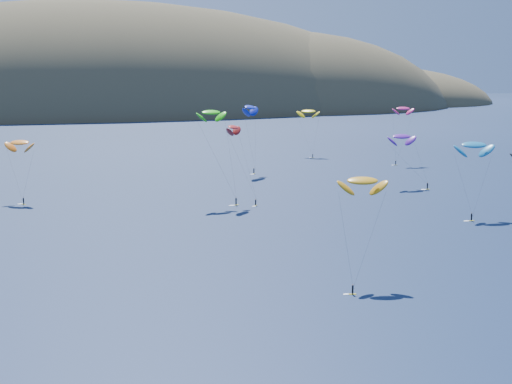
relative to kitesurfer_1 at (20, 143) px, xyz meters
name	(u,v)px	position (x,y,z in m)	size (l,w,h in m)	color
ground	(467,369)	(51.06, -137.30, -16.18)	(2800.00, 2800.00, 0.00)	black
island	(126,122)	(90.45, 425.06, -26.92)	(730.00, 300.00, 210.00)	#3D3526
kitesurfer_1	(20,143)	(0.00, 0.00, 0.00)	(9.64, 12.32, 18.72)	gold
kitesurfer_2	(363,181)	(56.49, -97.16, 1.11)	(11.18, 12.44, 19.67)	gold
kitesurfer_3	(211,113)	(50.26, -18.36, 8.41)	(9.95, 11.73, 27.07)	gold
kitesurfer_4	(250,107)	(77.31, 30.24, 6.77)	(10.32, 10.99, 25.87)	gold
kitesurfer_5	(474,145)	(107.98, -56.81, 1.47)	(10.96, 10.68, 20.52)	gold
kitesurfer_6	(402,137)	(113.15, -12.40, -0.66)	(9.95, 11.48, 18.21)	gold
kitesurfer_8	(403,109)	(141.04, 35.34, 4.92)	(10.41, 7.73, 23.49)	gold
kitesurfer_9	(233,127)	(55.35, -22.50, 4.57)	(8.48, 11.31, 22.93)	gold
kitesurfer_11	(308,111)	(116.06, 70.07, 2.31)	(10.12, 15.13, 21.14)	gold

